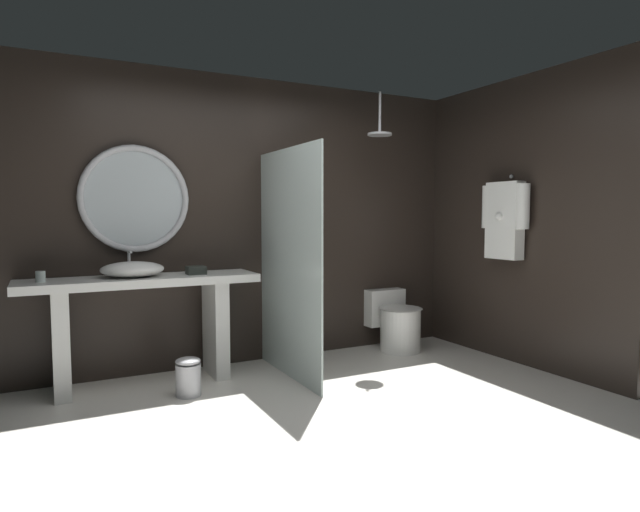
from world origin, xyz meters
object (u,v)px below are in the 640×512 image
Objects in this scene: vessel_sink at (132,269)px; round_wall_mirror at (135,199)px; toilet at (395,322)px; waste_bin at (188,376)px; hanging_bathrobe at (505,217)px; rain_shower_head at (380,131)px; tumbler_cup at (40,277)px; tissue_box at (196,270)px.

vessel_sink is 0.55× the size of round_wall_mirror.
round_wall_mirror is (0.07, 0.22, 0.56)m from vessel_sink.
toilet is 2.15× the size of waste_bin.
waste_bin is (-2.81, 0.39, -1.19)m from hanging_bathrobe.
vessel_sink is 2.53m from rain_shower_head.
tumbler_cup is at bearing 167.82° from hanging_bathrobe.
waste_bin is (-1.89, -0.28, -2.00)m from rain_shower_head.
tissue_box reaches higher than waste_bin.
vessel_sink reaches higher than toilet.
vessel_sink is at bearing 175.71° from rain_shower_head.
rain_shower_head reaches higher than round_wall_mirror.
hanging_bathrobe is at bearing -19.06° from round_wall_mirror.
rain_shower_head is 0.63× the size of toilet.
rain_shower_head reaches higher than tumbler_cup.
round_wall_mirror reaches higher than toilet.
toilet is (2.46, -0.22, -1.22)m from round_wall_mirror.
tumbler_cup reaches higher than waste_bin.
toilet is at bearing 11.36° from waste_bin.
tissue_box is 0.24× the size of toilet.
tumbler_cup is 0.09× the size of round_wall_mirror.
vessel_sink is 1.65× the size of waste_bin.
rain_shower_head reaches higher than vessel_sink.
round_wall_mirror is at bearing 169.84° from rain_shower_head.
round_wall_mirror is at bearing 73.22° from vessel_sink.
tumbler_cup is 3.23m from toilet.
tumbler_cup is 0.11× the size of hanging_bathrobe.
tumbler_cup reaches higher than tissue_box.
hanging_bathrobe is (3.06, -1.06, -0.15)m from round_wall_mirror.
vessel_sink is at bearing 179.89° from toilet.
tumbler_cup is at bearing -161.00° from round_wall_mirror.
toilet is at bearing 1.02° from tissue_box.
tissue_box is 2.13m from toilet.
round_wall_mirror is (-0.43, 0.26, 0.59)m from tissue_box.
round_wall_mirror is at bearing 110.60° from waste_bin.
vessel_sink is at bearing 2.30° from tumbler_cup.
hanging_bathrobe reaches higher than toilet.
tissue_box is 0.17× the size of round_wall_mirror.
vessel_sink is at bearing 175.27° from tissue_box.
rain_shower_head is 1.40m from hanging_bathrobe.
tissue_box is 0.88m from waste_bin.
hanging_bathrobe is 1.23× the size of toilet.
round_wall_mirror reaches higher than tumbler_cup.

